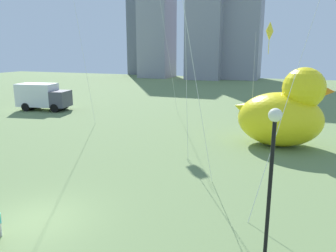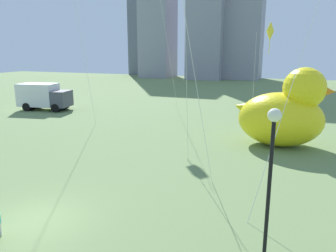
{
  "view_description": "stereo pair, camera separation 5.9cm",
  "coord_description": "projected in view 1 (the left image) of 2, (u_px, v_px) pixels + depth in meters",
  "views": [
    {
      "loc": [
        8.78,
        -8.72,
        6.36
      ],
      "look_at": [
        3.07,
        6.17,
        2.65
      ],
      "focal_mm": 34.97,
      "sensor_mm": 36.0,
      "label": 1
    },
    {
      "loc": [
        8.83,
        -8.7,
        6.36
      ],
      "look_at": [
        3.07,
        6.17,
        2.65
      ],
      "focal_mm": 34.97,
      "sensor_mm": 36.0,
      "label": 2
    }
  ],
  "objects": [
    {
      "name": "ground_plane",
      "position": [
        35.0,
        221.0,
        12.44
      ],
      "size": [
        140.0,
        140.0,
        0.0
      ],
      "primitive_type": "plane",
      "color": "#68814E"
    },
    {
      "name": "box_truck",
      "position": [
        43.0,
        97.0,
        35.23
      ],
      "size": [
        5.79,
        3.21,
        2.85
      ],
      "color": "white",
      "rests_on": "ground"
    },
    {
      "name": "city_skyline",
      "position": [
        231.0,
        4.0,
        71.66
      ],
      "size": [
        69.18,
        16.27,
        37.58
      ],
      "color": "slate",
      "rests_on": "ground"
    },
    {
      "name": "kite_yellow",
      "position": [
        269.0,
        35.0,
        24.52
      ],
      "size": [
        1.33,
        1.95,
        8.39
      ],
      "color": "silver",
      "rests_on": "ground"
    },
    {
      "name": "lamppost",
      "position": [
        272.0,
        155.0,
        9.5
      ],
      "size": [
        0.4,
        0.4,
        4.77
      ],
      "color": "black",
      "rests_on": "ground"
    },
    {
      "name": "giant_inflatable_duck",
      "position": [
        284.0,
        113.0,
        21.86
      ],
      "size": [
        6.4,
        4.11,
        5.31
      ],
      "color": "yellow",
      "rests_on": "ground"
    }
  ]
}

